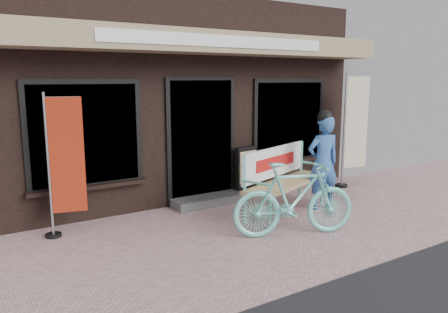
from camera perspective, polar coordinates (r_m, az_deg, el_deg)
ground at (r=6.33m, az=6.11°, el=-10.06°), size 70.00×70.00×0.00m
storefront at (r=10.32m, az=-11.49°, el=14.48°), size 7.00×6.77×6.00m
neighbor_right_near at (r=15.89m, az=18.39°, el=11.92°), size 10.00×7.00×5.60m
bench at (r=7.24m, az=7.53°, el=-2.32°), size 2.02×1.14×1.07m
person at (r=7.48m, az=12.81°, el=-0.54°), size 0.64×0.49×1.68m
bicycle at (r=6.18m, az=9.18°, el=-5.51°), size 1.82×1.08×1.06m
nobori_red at (r=6.37m, az=-20.15°, el=-0.84°), size 0.60×0.27×2.01m
nobori_cream at (r=9.17m, az=16.61°, el=3.51°), size 0.68×0.30×2.29m
menu_stand at (r=8.11m, az=2.92°, el=-1.92°), size 0.48×0.17×0.95m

